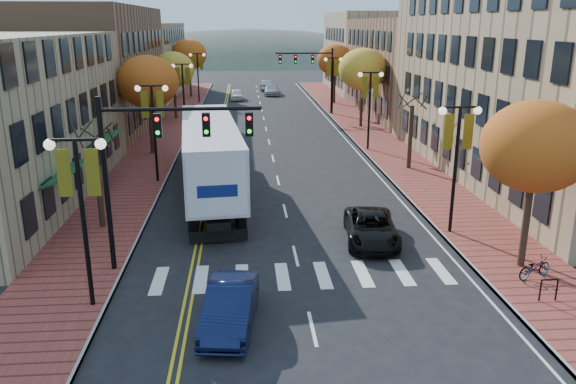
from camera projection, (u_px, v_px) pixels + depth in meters
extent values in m
plane|color=black|center=(306.00, 300.00, 20.23)|extent=(200.00, 200.00, 0.00)
cube|color=brown|center=(167.00, 133.00, 50.53)|extent=(4.00, 85.00, 0.15)
cube|color=brown|center=(364.00, 130.00, 51.90)|extent=(4.00, 85.00, 0.15)
cube|color=brown|center=(80.00, 69.00, 51.69)|extent=(12.00, 24.00, 11.00)
cube|color=#9E8966|center=(132.00, 60.00, 75.76)|extent=(12.00, 26.00, 9.50)
cube|color=#997F5B|center=(575.00, 58.00, 34.73)|extent=(15.00, 28.00, 15.00)
cube|color=brown|center=(434.00, 67.00, 60.26)|extent=(15.00, 24.00, 10.00)
cube|color=#9E8966|center=(385.00, 52.00, 81.11)|extent=(15.00, 20.00, 11.00)
cylinder|color=#382619|center=(99.00, 184.00, 26.53)|extent=(0.28, 0.28, 4.20)
cylinder|color=#382619|center=(150.00, 121.00, 41.69)|extent=(0.28, 0.28, 4.90)
ellipsoid|color=#BF5416|center=(148.00, 82.00, 40.86)|extent=(4.48, 4.48, 3.81)
cylinder|color=#382619|center=(175.00, 96.00, 57.01)|extent=(0.28, 0.28, 4.55)
ellipsoid|color=gold|center=(173.00, 69.00, 56.24)|extent=(4.16, 4.16, 3.54)
cylinder|color=#382619|center=(190.00, 77.00, 74.11)|extent=(0.28, 0.28, 5.04)
ellipsoid|color=#BF5416|center=(189.00, 54.00, 73.25)|extent=(4.61, 4.61, 3.92)
cylinder|color=#382619|center=(527.00, 212.00, 22.12)|extent=(0.28, 0.28, 4.55)
ellipsoid|color=#BF5416|center=(536.00, 146.00, 21.36)|extent=(4.16, 4.16, 3.54)
cylinder|color=#382619|center=(410.00, 137.00, 37.44)|extent=(0.28, 0.28, 4.20)
cylinder|color=#382619|center=(362.00, 100.00, 52.60)|extent=(0.28, 0.28, 4.90)
ellipsoid|color=gold|center=(363.00, 69.00, 51.77)|extent=(4.48, 4.48, 3.81)
cylinder|color=#382619|center=(334.00, 83.00, 67.89)|extent=(0.28, 0.28, 4.76)
ellipsoid|color=#BF5416|center=(335.00, 60.00, 67.08)|extent=(4.35, 4.35, 3.70)
cylinder|color=black|center=(84.00, 228.00, 18.79)|extent=(0.16, 0.16, 6.00)
cylinder|color=black|center=(74.00, 140.00, 17.92)|extent=(1.60, 0.10, 0.10)
sphere|color=#FFF2CC|center=(49.00, 145.00, 17.91)|extent=(0.36, 0.36, 0.36)
sphere|color=#FFF2CC|center=(101.00, 144.00, 18.03)|extent=(0.36, 0.36, 0.36)
cube|color=gold|center=(64.00, 173.00, 18.21)|extent=(0.45, 0.03, 1.60)
cube|color=gold|center=(92.00, 173.00, 18.28)|extent=(0.45, 0.03, 1.60)
cylinder|color=black|center=(155.00, 136.00, 34.06)|extent=(0.16, 0.16, 6.00)
cylinder|color=black|center=(151.00, 86.00, 33.19)|extent=(1.60, 0.10, 0.10)
sphere|color=#FFF2CC|center=(138.00, 88.00, 33.17)|extent=(0.36, 0.36, 0.36)
sphere|color=#FFF2CC|center=(165.00, 88.00, 33.29)|extent=(0.36, 0.36, 0.36)
cube|color=gold|center=(145.00, 104.00, 33.47)|extent=(0.45, 0.03, 1.60)
cube|color=gold|center=(160.00, 104.00, 33.54)|extent=(0.45, 0.03, 1.60)
cylinder|color=black|center=(184.00, 98.00, 51.23)|extent=(0.16, 0.16, 6.00)
cylinder|color=black|center=(182.00, 64.00, 50.36)|extent=(1.60, 0.10, 0.10)
sphere|color=#FFF2CC|center=(173.00, 66.00, 50.34)|extent=(0.36, 0.36, 0.36)
sphere|color=#FFF2CC|center=(191.00, 66.00, 50.47)|extent=(0.36, 0.36, 0.36)
cube|color=gold|center=(178.00, 77.00, 50.65)|extent=(0.45, 0.03, 1.60)
cube|color=gold|center=(188.00, 77.00, 50.71)|extent=(0.45, 0.03, 1.60)
cylinder|color=black|center=(198.00, 79.00, 68.40)|extent=(0.16, 0.16, 6.00)
cylinder|color=black|center=(197.00, 54.00, 67.53)|extent=(1.60, 0.10, 0.10)
sphere|color=#FFF2CC|center=(190.00, 55.00, 67.52)|extent=(0.36, 0.36, 0.36)
sphere|color=#FFF2CC|center=(204.00, 55.00, 67.64)|extent=(0.36, 0.36, 0.36)
cube|color=gold|center=(194.00, 63.00, 67.82)|extent=(0.45, 0.03, 1.60)
cube|color=gold|center=(201.00, 63.00, 67.89)|extent=(0.45, 0.03, 1.60)
cylinder|color=black|center=(455.00, 173.00, 25.66)|extent=(0.16, 0.16, 6.00)
cylinder|color=black|center=(461.00, 107.00, 24.79)|extent=(1.60, 0.10, 0.10)
sphere|color=#FFF2CC|center=(443.00, 111.00, 24.77)|extent=(0.36, 0.36, 0.36)
sphere|color=#FFF2CC|center=(478.00, 110.00, 24.89)|extent=(0.36, 0.36, 0.36)
cube|color=gold|center=(449.00, 132.00, 25.07)|extent=(0.45, 0.03, 1.60)
cube|color=gold|center=(468.00, 132.00, 25.14)|extent=(0.45, 0.03, 1.60)
cylinder|color=black|center=(369.00, 112.00, 42.83)|extent=(0.16, 0.16, 6.00)
cylinder|color=black|center=(371.00, 72.00, 41.96)|extent=(1.60, 0.10, 0.10)
sphere|color=#FFF2CC|center=(360.00, 75.00, 41.95)|extent=(0.36, 0.36, 0.36)
sphere|color=#FFF2CC|center=(381.00, 74.00, 42.07)|extent=(0.36, 0.36, 0.36)
cube|color=gold|center=(364.00, 87.00, 42.25)|extent=(0.45, 0.03, 1.60)
cube|color=gold|center=(376.00, 87.00, 42.32)|extent=(0.45, 0.03, 1.60)
cylinder|color=black|center=(333.00, 87.00, 60.00)|extent=(0.16, 0.16, 6.00)
cylinder|color=black|center=(333.00, 58.00, 59.13)|extent=(1.60, 0.10, 0.10)
sphere|color=#FFF2CC|center=(326.00, 59.00, 59.12)|extent=(0.36, 0.36, 0.36)
sphere|color=#FFF2CC|center=(341.00, 59.00, 59.24)|extent=(0.36, 0.36, 0.36)
cube|color=gold|center=(329.00, 69.00, 59.42)|extent=(0.45, 0.03, 1.60)
cube|color=gold|center=(337.00, 69.00, 59.49)|extent=(0.45, 0.03, 1.60)
cylinder|color=black|center=(107.00, 188.00, 21.52)|extent=(0.20, 0.20, 7.00)
cylinder|color=black|center=(181.00, 109.00, 20.88)|extent=(6.00, 0.14, 0.14)
cube|color=black|center=(158.00, 125.00, 20.98)|extent=(0.30, 0.25, 0.90)
sphere|color=#FF0C0C|center=(157.00, 119.00, 20.78)|extent=(0.16, 0.16, 0.16)
cube|color=black|center=(206.00, 125.00, 21.12)|extent=(0.30, 0.25, 0.90)
sphere|color=#FF0C0C|center=(206.00, 119.00, 20.91)|extent=(0.16, 0.16, 0.16)
cube|color=black|center=(249.00, 124.00, 21.24)|extent=(0.30, 0.25, 0.90)
sphere|color=#FF0C0C|center=(249.00, 118.00, 21.04)|extent=(0.16, 0.16, 0.16)
cylinder|color=black|center=(332.00, 82.00, 59.85)|extent=(0.20, 0.20, 7.00)
cylinder|color=black|center=(304.00, 53.00, 58.75)|extent=(6.00, 0.14, 0.14)
cube|color=black|center=(313.00, 59.00, 59.00)|extent=(0.30, 0.25, 0.90)
sphere|color=#FF0C0C|center=(313.00, 57.00, 58.79)|extent=(0.16, 0.16, 0.16)
cube|color=black|center=(296.00, 59.00, 58.86)|extent=(0.30, 0.25, 0.90)
sphere|color=#FF0C0C|center=(296.00, 57.00, 58.65)|extent=(0.16, 0.16, 0.16)
cube|color=black|center=(280.00, 59.00, 58.74)|extent=(0.30, 0.25, 0.90)
sphere|color=#FF0C0C|center=(280.00, 57.00, 58.53)|extent=(0.16, 0.16, 0.16)
cube|color=black|center=(211.00, 184.00, 31.41)|extent=(2.46, 14.22, 0.38)
cube|color=silver|center=(210.00, 151.00, 30.86)|extent=(4.20, 14.38, 3.05)
cube|color=black|center=(205.00, 138.00, 39.38)|extent=(3.03, 3.52, 2.73)
cylinder|color=black|center=(192.00, 226.00, 25.99)|extent=(0.49, 1.12, 1.09)
cylinder|color=black|center=(242.00, 223.00, 26.38)|extent=(0.49, 1.12, 1.09)
cylinder|color=black|center=(192.00, 217.00, 27.22)|extent=(0.49, 1.12, 1.09)
cylinder|color=black|center=(239.00, 214.00, 27.61)|extent=(0.49, 1.12, 1.09)
cylinder|color=black|center=(190.00, 161.00, 38.32)|extent=(0.49, 1.12, 1.09)
cylinder|color=black|center=(223.00, 159.00, 38.70)|extent=(0.49, 1.12, 1.09)
cylinder|color=black|center=(189.00, 153.00, 40.58)|extent=(0.49, 1.12, 1.09)
cylinder|color=black|center=(221.00, 152.00, 40.96)|extent=(0.49, 1.12, 1.09)
imported|color=black|center=(230.00, 306.00, 18.32)|extent=(2.03, 4.49, 1.43)
imported|color=black|center=(371.00, 228.00, 25.44)|extent=(2.75, 5.07, 1.35)
imported|color=white|center=(237.00, 95.00, 72.25)|extent=(1.68, 4.06, 1.38)
imported|color=#A1A1A8|center=(271.00, 90.00, 77.13)|extent=(2.14, 4.99, 1.43)
imported|color=#9B9AA1|center=(267.00, 85.00, 82.58)|extent=(2.09, 4.55, 1.44)
imported|color=gray|center=(535.00, 268.00, 21.53)|extent=(1.71, 1.13, 0.85)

